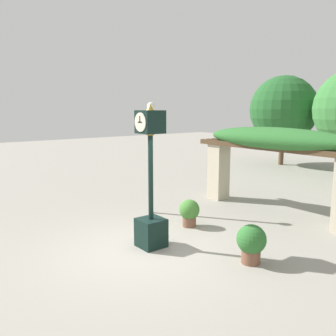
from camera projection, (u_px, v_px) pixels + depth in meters
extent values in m
plane|color=gray|center=(143.00, 250.00, 8.10)|extent=(60.00, 60.00, 0.00)
cube|color=black|center=(151.00, 233.00, 8.28)|extent=(0.58, 0.58, 0.67)
cylinder|color=black|center=(151.00, 178.00, 8.06)|extent=(0.11, 0.11, 1.93)
cylinder|color=gold|center=(150.00, 134.00, 7.90)|extent=(0.18, 0.18, 0.04)
cube|color=black|center=(150.00, 122.00, 7.86)|extent=(0.51, 0.51, 0.51)
cylinder|color=beige|center=(140.00, 122.00, 7.70)|extent=(0.42, 0.02, 0.42)
cylinder|color=beige|center=(160.00, 122.00, 8.02)|extent=(0.42, 0.02, 0.42)
cube|color=black|center=(140.00, 122.00, 7.69)|extent=(0.15, 0.01, 0.02)
cube|color=black|center=(140.00, 119.00, 7.68)|extent=(0.02, 0.01, 0.13)
cone|color=gold|center=(150.00, 107.00, 7.80)|extent=(0.18, 0.18, 0.14)
cube|color=#BCB299|center=(219.00, 172.00, 12.64)|extent=(0.57, 0.57, 1.96)
cube|color=#4C3823|center=(269.00, 148.00, 10.51)|extent=(5.74, 0.14, 0.16)
cube|color=#4C3823|center=(274.00, 147.00, 10.69)|extent=(5.74, 0.14, 0.16)
cube|color=#4C3823|center=(280.00, 147.00, 10.86)|extent=(5.74, 0.14, 0.16)
ellipsoid|color=#2D6B2D|center=(275.00, 139.00, 10.65)|extent=(5.07, 1.17, 0.70)
cylinder|color=brown|center=(251.00, 256.00, 7.41)|extent=(0.40, 0.40, 0.29)
sphere|color=#2D6B2D|center=(251.00, 239.00, 7.34)|extent=(0.62, 0.62, 0.62)
cylinder|color=brown|center=(189.00, 222.00, 9.73)|extent=(0.37, 0.37, 0.26)
sphere|color=#427F33|center=(189.00, 210.00, 9.67)|extent=(0.56, 0.56, 0.56)
cylinder|color=#19382D|center=(151.00, 163.00, 10.77)|extent=(0.10, 0.10, 3.14)
sphere|color=white|center=(151.00, 106.00, 10.50)|extent=(0.25, 0.25, 0.25)
cylinder|color=brown|center=(281.00, 149.00, 20.42)|extent=(0.28, 0.28, 1.84)
sphere|color=#235B28|center=(284.00, 109.00, 20.06)|extent=(3.77, 3.77, 3.77)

